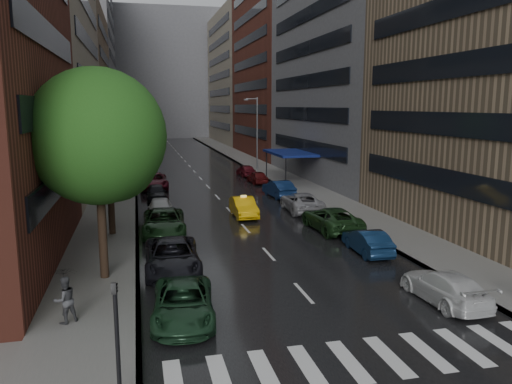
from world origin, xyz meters
TOP-DOWN VIEW (x-y plane):
  - ground at (0.00, 0.00)m, footprint 220.00×220.00m
  - road at (0.00, 50.00)m, footprint 14.00×140.00m
  - sidewalk_left at (-9.00, 50.00)m, footprint 4.00×140.00m
  - sidewalk_right at (9.00, 50.00)m, footprint 4.00×140.00m
  - crosswalk at (0.20, -2.00)m, footprint 13.15×2.80m
  - buildings_left at (-15.00, 58.79)m, footprint 8.00×108.00m
  - buildings_right at (15.00, 56.70)m, footprint 8.05×109.10m
  - building_far at (0.00, 118.00)m, footprint 40.00×14.00m
  - tree_near at (-8.60, 7.78)m, footprint 6.19×6.19m
  - tree_mid at (-8.60, 16.15)m, footprint 6.10×6.10m
  - tree_far at (-8.60, 33.17)m, footprint 4.90×4.90m
  - taxi at (0.65, 19.64)m, footprint 1.60×4.42m
  - parked_cars_left at (-5.40, 17.70)m, footprint 2.94×36.86m
  - parked_cars_right at (5.40, 19.47)m, footprint 2.78×43.37m
  - ped_black_umbrella at (-9.71, 2.88)m, footprint 1.09×1.03m
  - traffic_light at (-7.60, -2.91)m, footprint 0.18×0.15m
  - street_lamp_left at (-7.72, 30.00)m, footprint 1.74×0.22m
  - street_lamp_right at (7.72, 45.00)m, footprint 1.74×0.22m
  - awning at (8.98, 35.00)m, footprint 4.00×8.00m

SIDE VIEW (x-z plane):
  - ground at x=0.00m, z-range 0.00..0.00m
  - road at x=0.00m, z-range 0.00..0.01m
  - crosswalk at x=0.20m, z-range 0.01..0.02m
  - sidewalk_left at x=-9.00m, z-range 0.00..0.15m
  - sidewalk_right at x=9.00m, z-range 0.00..0.15m
  - taxi at x=0.65m, z-range 0.00..1.45m
  - parked_cars_right at x=5.40m, z-range -0.05..1.50m
  - parked_cars_left at x=-5.40m, z-range -0.03..1.57m
  - ped_black_umbrella at x=-9.71m, z-range 0.33..2.42m
  - traffic_light at x=-7.60m, z-range 0.50..3.95m
  - awning at x=8.98m, z-range 1.57..4.70m
  - street_lamp_left at x=-7.72m, z-range 0.39..9.39m
  - street_lamp_right at x=7.72m, z-range 0.39..9.39m
  - tree_far at x=-8.60m, z-range 1.44..9.25m
  - tree_mid at x=-8.60m, z-range 1.80..11.51m
  - tree_near at x=-8.60m, z-range 1.82..11.69m
  - buildings_right at x=15.00m, z-range -2.97..33.03m
  - buildings_left at x=-15.00m, z-range -3.01..34.99m
  - building_far at x=0.00m, z-range 0.00..32.00m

